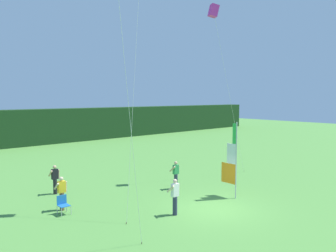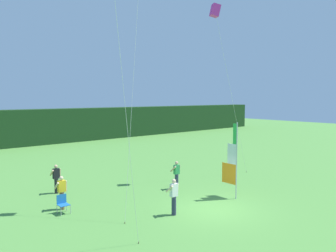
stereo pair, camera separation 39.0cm
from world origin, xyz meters
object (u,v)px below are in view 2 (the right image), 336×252
person_far_right (177,174)px  kite_magenta_box_2 (215,11)px  person_near_banner (62,192)px  person_far_left (56,178)px  person_mid_field (174,196)px  folding_chair (63,203)px  banner_flag (232,162)px

person_far_right → kite_magenta_box_2: size_ratio=0.15×
person_near_banner → person_far_left: 3.04m
person_far_left → person_far_right: 7.07m
person_far_right → kite_magenta_box_2: 10.69m
person_mid_field → folding_chair: 5.36m
person_mid_field → person_far_left: size_ratio=1.03×
banner_flag → person_near_banner: banner_flag is taller
banner_flag → folding_chair: banner_flag is taller
person_mid_field → kite_magenta_box_2: 12.41m
person_mid_field → folding_chair: (-3.89, 3.67, -0.42)m
person_near_banner → person_mid_field: person_mid_field is taller
person_mid_field → person_far_left: 7.64m
person_near_banner → person_far_right: (6.81, -0.96, 0.01)m
person_far_right → banner_flag: bearing=-70.9°
kite_magenta_box_2 → person_far_left: bearing=156.9°
person_far_left → person_mid_field: bearing=-68.5°
banner_flag → person_far_left: bearing=134.5°
person_far_right → folding_chair: 7.02m
banner_flag → person_mid_field: 4.39m
banner_flag → person_far_left: banner_flag is taller
person_far_left → person_far_right: size_ratio=0.99×
person_near_banner → folding_chair: size_ratio=1.89×
person_near_banner → kite_magenta_box_2: 14.37m
banner_flag → person_far_right: (-1.14, 3.30, -1.12)m
banner_flag → folding_chair: size_ratio=4.75×
person_far_left → person_far_right: person_far_right is taller
person_mid_field → person_far_left: (-2.80, 7.11, -0.03)m
banner_flag → person_far_right: 3.67m
banner_flag → kite_magenta_box_2: kite_magenta_box_2 is taller
banner_flag → kite_magenta_box_2: bearing=56.6°
person_far_left → kite_magenta_box_2: kite_magenta_box_2 is taller
folding_chair → kite_magenta_box_2: kite_magenta_box_2 is taller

